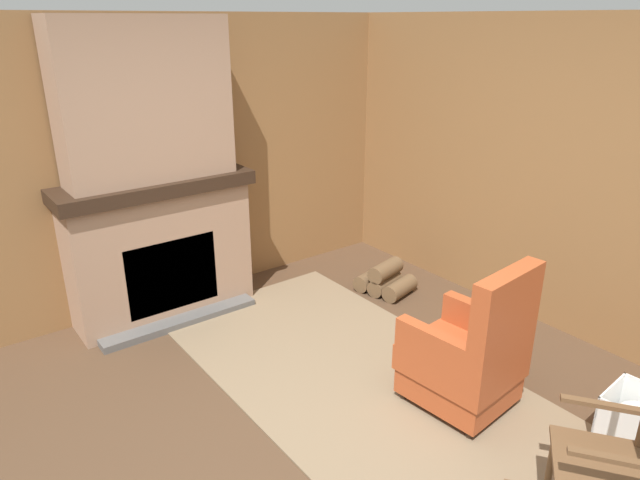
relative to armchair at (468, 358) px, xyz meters
name	(u,v)px	position (x,y,z in m)	size (l,w,h in m)	color
ground_plane	(321,457)	(-0.19, -1.04, -0.37)	(14.00, 14.00, 0.00)	#4C3523
wood_panel_wall_left	(141,169)	(-2.67, -1.04, 0.86)	(0.06, 5.51, 2.45)	olive
wood_panel_wall_back	(589,185)	(-0.15, 1.44, 0.87)	(5.51, 0.09, 2.45)	olive
fireplace_hearth	(161,249)	(-2.41, -1.04, 0.23)	(0.65, 1.59, 1.20)	#9E7A60
chimney_breast	(144,100)	(-2.42, -1.04, 1.45)	(0.38, 1.31, 1.23)	#9E7A60
area_rug	(372,388)	(-0.50, -0.36, -0.37)	(3.59, 1.68, 0.01)	#7A664C
armchair	(468,358)	(0.00, 0.00, 0.00)	(0.71, 0.65, 1.05)	#A84723
rocking_chair	(610,471)	(1.07, -0.29, 0.05)	(0.90, 0.81, 1.23)	brown
firewood_stack	(385,280)	(-1.56, 0.75, -0.26)	(0.56, 0.47, 0.30)	brown
oil_lamp_vase	(121,171)	(-2.47, -1.27, 0.92)	(0.11, 0.11, 0.26)	#B24C42
storage_case	(195,163)	(-2.47, -0.65, 0.89)	(0.15, 0.27, 0.12)	gray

